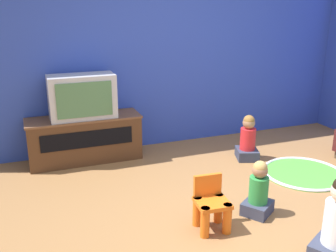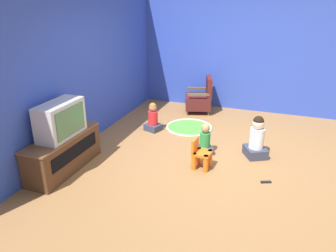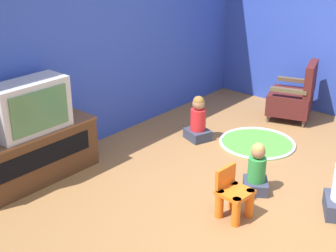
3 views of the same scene
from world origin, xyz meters
name	(u,v)px [view 3 (image 3 of 3)]	position (x,y,z in m)	size (l,w,h in m)	color
ground_plane	(252,193)	(0.00, 0.00, 0.00)	(30.00, 30.00, 0.00)	olive
wall_back	(89,32)	(-0.16, 2.18, 1.35)	(5.69, 0.12, 2.70)	#2D47B2
tv_cabinet	(34,154)	(-1.24, 1.87, 0.29)	(1.38, 0.45, 0.56)	#4C2D19
television	(30,107)	(-1.24, 1.85, 0.82)	(0.78, 0.36, 0.52)	#B7B7BC
black_armchair	(294,97)	(2.06, 0.62, 0.32)	(0.71, 0.71, 0.81)	brown
yellow_kid_chair	(233,197)	(-0.46, -0.07, 0.20)	(0.30, 0.29, 0.47)	orange
play_mat	(257,143)	(1.05, 0.57, 0.01)	(0.93, 0.93, 0.04)	green
child_watching_left	(198,121)	(0.68, 1.20, 0.25)	(0.33, 0.36, 0.57)	#33384C
child_watching_right	(257,171)	(0.05, 0.00, 0.23)	(0.36, 0.35, 0.53)	#33384C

